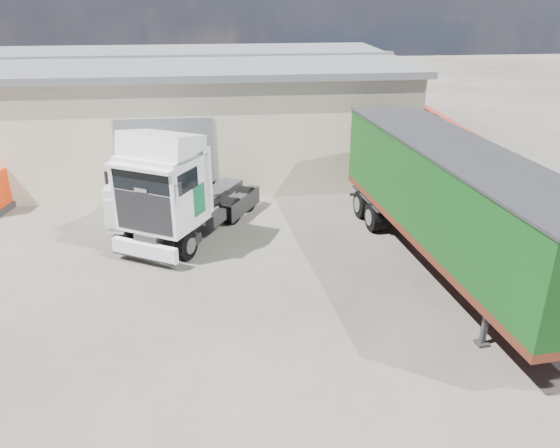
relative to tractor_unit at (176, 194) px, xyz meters
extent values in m
plane|color=#282621|center=(1.32, -5.92, -1.81)|extent=(120.00, 120.00, 0.00)
cube|color=beige|center=(-4.68, 10.08, 0.69)|extent=(30.00, 12.00, 5.00)
cube|color=#55585A|center=(-4.68, 10.08, 3.34)|extent=(30.60, 12.60, 0.30)
cube|color=#55585A|center=(-0.68, 4.06, -0.01)|extent=(4.00, 0.08, 3.60)
cube|color=#55585A|center=(-4.68, 10.08, 3.54)|extent=(30.60, 0.40, 0.15)
cube|color=maroon|center=(12.82, 0.08, -0.56)|extent=(0.35, 26.00, 2.50)
cylinder|color=black|center=(-0.56, -1.02, -1.30)|extent=(2.57, 2.04, 1.02)
cylinder|color=black|center=(1.07, 1.93, -1.30)|extent=(2.61, 2.07, 1.02)
cylinder|color=black|center=(1.73, 3.11, -1.30)|extent=(2.61, 2.07, 1.02)
cube|color=#2D2D30|center=(0.56, 1.00, -0.94)|extent=(3.85, 5.98, 0.29)
cube|color=silver|center=(-1.01, -1.82, -1.28)|extent=(2.26, 1.40, 0.53)
cube|color=silver|center=(-0.40, -0.72, 0.38)|extent=(3.18, 3.11, 2.36)
cube|color=black|center=(-0.94, -1.69, 0.02)|extent=(1.88, 1.08, 1.35)
cube|color=black|center=(-0.93, -1.67, 1.08)|extent=(1.92, 1.09, 0.72)
cube|color=silver|center=(-0.31, -0.55, 1.90)|extent=(3.00, 2.79, 1.18)
cube|color=#0C5735|center=(-1.27, 0.20, 0.12)|extent=(0.36, 0.64, 1.06)
cube|color=#0C5735|center=(0.84, -0.97, 0.12)|extent=(0.36, 0.64, 1.06)
cylinder|color=#2D2D30|center=(1.17, 2.10, -0.74)|extent=(1.44, 1.44, 0.12)
cube|color=#2D2D30|center=(8.18, -7.25, -1.24)|extent=(0.34, 0.34, 1.13)
cube|color=#2D2D30|center=(10.02, -7.07, -1.24)|extent=(0.34, 0.34, 1.13)
cylinder|color=black|center=(8.32, 0.88, -1.26)|extent=(2.72, 1.34, 1.09)
cube|color=#2D2D30|center=(8.72, -3.27, -0.88)|extent=(2.01, 12.37, 0.36)
cube|color=#512412|center=(8.72, -3.27, -0.54)|extent=(3.75, 12.54, 0.25)
cube|color=black|center=(8.72, -3.27, 0.92)|extent=(3.75, 12.54, 2.68)
cube|color=#2D2D30|center=(8.72, -3.27, 2.28)|extent=(3.82, 12.61, 0.08)
cylinder|color=black|center=(-1.61, 0.90, -1.48)|extent=(2.01, 1.01, 0.66)
cylinder|color=black|center=(-1.00, 4.04, -1.48)|extent=(2.01, 1.01, 0.66)
cube|color=silver|center=(-1.31, 2.47, -0.76)|extent=(2.73, 4.86, 1.70)
cube|color=silver|center=(-1.66, 0.61, -0.81)|extent=(1.98, 1.23, 1.10)
cube|color=black|center=(-1.63, 0.80, -0.26)|extent=(1.73, 0.41, 0.60)
camera|label=1|loc=(1.71, -18.34, 6.76)|focal=35.00mm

